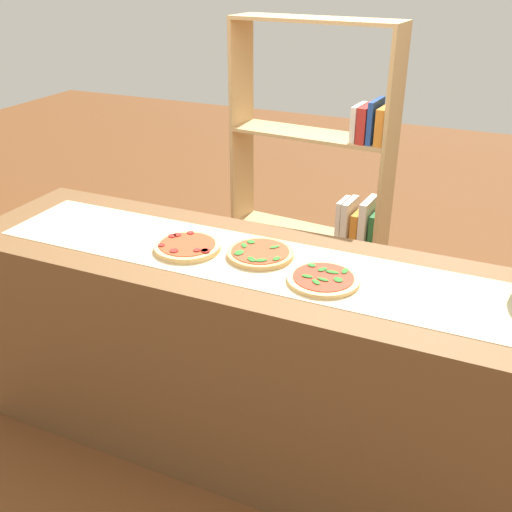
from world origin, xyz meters
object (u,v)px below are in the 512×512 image
at_px(pizza_pepperoni_0, 187,247).
at_px(bookshelf, 326,195).
at_px(pizza_spinach_1, 260,253).
at_px(pizza_spinach_2, 323,279).

height_order(pizza_pepperoni_0, bookshelf, bookshelf).
relative_size(pizza_spinach_1, bookshelf, 0.15).
xyz_separation_m(pizza_spinach_1, bookshelf, (-0.05, 1.00, -0.12)).
bearing_deg(bookshelf, pizza_pepperoni_0, -102.35).
distance_m(pizza_spinach_1, bookshelf, 1.01).
xyz_separation_m(pizza_pepperoni_0, pizza_spinach_1, (0.29, 0.06, -0.00)).
distance_m(pizza_spinach_1, pizza_spinach_2, 0.30).
xyz_separation_m(pizza_spinach_1, pizza_spinach_2, (0.29, -0.09, -0.00)).
distance_m(pizza_pepperoni_0, bookshelf, 1.10).
relative_size(pizza_spinach_2, bookshelf, 0.15).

